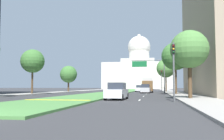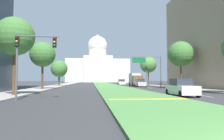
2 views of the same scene
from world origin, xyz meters
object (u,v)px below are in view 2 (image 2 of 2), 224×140
(capitol_building, at_px, (97,67))
(traffic_light_far_right, at_px, (146,73))
(street_tree_right_far, at_px, (148,65))
(sedan_midblock, at_px, (140,83))
(street_tree_left_far, at_px, (59,69))
(street_tree_left_near, at_px, (15,37))
(sedan_lead_stopped, at_px, (181,88))
(sedan_distant, at_px, (121,82))
(traffic_light_near_left, at_px, (28,52))
(street_tree_right_mid, at_px, (181,54))
(overhead_guide_sign, at_px, (150,65))
(box_truck_delivery, at_px, (135,79))
(street_tree_left_mid, at_px, (43,54))

(capitol_building, relative_size, traffic_light_far_right, 7.50)
(traffic_light_far_right, bearing_deg, street_tree_right_far, 60.54)
(sedan_midblock, bearing_deg, traffic_light_far_right, 65.76)
(capitol_building, distance_m, street_tree_left_far, 85.99)
(street_tree_left_near, xyz_separation_m, sedan_lead_stopped, (16.21, -1.23, -4.98))
(traffic_light_far_right, relative_size, sedan_distant, 1.14)
(traffic_light_near_left, bearing_deg, street_tree_right_mid, 42.36)
(traffic_light_near_left, bearing_deg, sedan_lead_stopped, 11.61)
(street_tree_left_near, xyz_separation_m, sedan_distant, (16.19, 39.22, -4.99))
(street_tree_right_far, bearing_deg, street_tree_left_far, -173.35)
(overhead_guide_sign, bearing_deg, street_tree_left_near, -132.40)
(street_tree_right_mid, relative_size, street_tree_left_far, 1.35)
(sedan_midblock, bearing_deg, traffic_light_near_left, -118.90)
(street_tree_left_near, xyz_separation_m, street_tree_left_far, (-0.38, 31.37, -1.54))
(traffic_light_near_left, xyz_separation_m, street_tree_right_mid, (21.00, 19.14, 2.42))
(traffic_light_near_left, bearing_deg, capitol_building, 85.63)
(sedan_lead_stopped, height_order, sedan_midblock, sedan_midblock)
(capitol_building, bearing_deg, sedan_lead_stopped, -87.77)
(street_tree_left_near, height_order, street_tree_left_far, street_tree_left_near)
(street_tree_right_mid, bearing_deg, street_tree_left_far, 145.62)
(overhead_guide_sign, bearing_deg, sedan_midblock, 111.41)
(overhead_guide_sign, relative_size, street_tree_left_near, 0.84)
(street_tree_right_mid, bearing_deg, sedan_midblock, 118.85)
(street_tree_right_mid, height_order, sedan_distant, street_tree_right_mid)
(overhead_guide_sign, height_order, box_truck_delivery, overhead_guide_sign)
(street_tree_left_near, distance_m, street_tree_right_far, 40.95)
(street_tree_left_far, relative_size, sedan_distant, 1.39)
(street_tree_left_near, bearing_deg, sedan_lead_stopped, -4.34)
(overhead_guide_sign, xyz_separation_m, street_tree_left_near, (-19.48, -21.33, 1.11))
(capitol_building, distance_m, traffic_light_far_right, 85.00)
(street_tree_left_far, height_order, sedan_lead_stopped, street_tree_left_far)
(sedan_distant, bearing_deg, traffic_light_near_left, -107.63)
(capitol_building, xyz_separation_m, street_tree_right_far, (11.10, -82.28, -4.13))
(traffic_light_near_left, xyz_separation_m, sedan_midblock, (15.79, 28.60, -2.95))
(street_tree_left_far, bearing_deg, street_tree_right_mid, -34.38)
(street_tree_left_near, bearing_deg, traffic_light_near_left, -59.06)
(sedan_distant, bearing_deg, street_tree_left_mid, -121.84)
(street_tree_left_near, bearing_deg, street_tree_right_far, 56.29)
(capitol_building, relative_size, street_tree_left_near, 5.06)
(street_tree_left_far, bearing_deg, capitol_building, 81.96)
(traffic_light_near_left, xyz_separation_m, traffic_light_far_right, (19.23, 36.25, -0.48))
(traffic_light_far_right, bearing_deg, street_tree_right_mid, -84.10)
(overhead_guide_sign, relative_size, street_tree_left_mid, 0.86)
(traffic_light_near_left, relative_size, overhead_guide_sign, 0.80)
(street_tree_left_near, height_order, sedan_midblock, street_tree_left_near)
(street_tree_left_mid, distance_m, street_tree_right_far, 31.28)
(traffic_light_near_left, distance_m, street_tree_left_far, 35.55)
(street_tree_left_near, height_order, street_tree_right_far, street_tree_right_far)
(street_tree_right_far, bearing_deg, traffic_light_far_right, -119.46)
(sedan_distant, relative_size, box_truck_delivery, 0.71)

